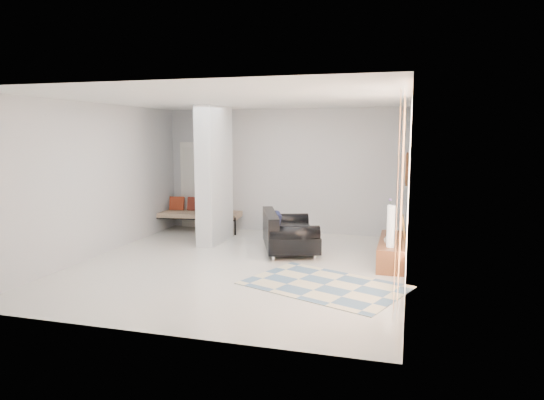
# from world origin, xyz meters

# --- Properties ---
(floor) EXTENTS (6.00, 6.00, 0.00)m
(floor) POSITION_xyz_m (0.00, 0.00, 0.00)
(floor) COLOR silver
(floor) RESTS_ON ground
(ceiling) EXTENTS (6.00, 6.00, 0.00)m
(ceiling) POSITION_xyz_m (0.00, 0.00, 2.80)
(ceiling) COLOR white
(ceiling) RESTS_ON wall_back
(wall_back) EXTENTS (6.00, 0.00, 6.00)m
(wall_back) POSITION_xyz_m (0.00, 3.00, 1.40)
(wall_back) COLOR #BBBCBF
(wall_back) RESTS_ON ground
(wall_front) EXTENTS (6.00, 0.00, 6.00)m
(wall_front) POSITION_xyz_m (0.00, -3.00, 1.40)
(wall_front) COLOR #BBBCBF
(wall_front) RESTS_ON ground
(wall_left) EXTENTS (0.00, 6.00, 6.00)m
(wall_left) POSITION_xyz_m (-2.75, 0.00, 1.40)
(wall_left) COLOR #BBBCBF
(wall_left) RESTS_ON ground
(wall_right) EXTENTS (0.00, 6.00, 6.00)m
(wall_right) POSITION_xyz_m (2.75, 0.00, 1.40)
(wall_right) COLOR #BBBCBF
(wall_right) RESTS_ON ground
(partition_column) EXTENTS (0.35, 1.20, 2.80)m
(partition_column) POSITION_xyz_m (-1.10, 1.60, 1.40)
(partition_column) COLOR silver
(partition_column) RESTS_ON floor
(hallway_door) EXTENTS (0.85, 0.06, 2.04)m
(hallway_door) POSITION_xyz_m (-2.10, 2.96, 1.02)
(hallway_door) COLOR white
(hallway_door) RESTS_ON floor
(curtain) EXTENTS (0.00, 2.55, 2.55)m
(curtain) POSITION_xyz_m (2.67, -1.15, 1.45)
(curtain) COLOR orange
(curtain) RESTS_ON wall_right
(wall_art) EXTENTS (0.04, 0.45, 0.55)m
(wall_art) POSITION_xyz_m (2.72, 0.90, 1.65)
(wall_art) COLOR #3B2010
(wall_art) RESTS_ON wall_right
(media_console) EXTENTS (0.45, 1.76, 0.80)m
(media_console) POSITION_xyz_m (2.52, 0.90, 0.20)
(media_console) COLOR brown
(media_console) RESTS_ON floor
(loveseat) EXTENTS (1.44, 1.83, 0.76)m
(loveseat) POSITION_xyz_m (0.54, 1.18, 0.35)
(loveseat) COLOR silver
(loveseat) RESTS_ON floor
(daybed) EXTENTS (2.00, 1.01, 0.77)m
(daybed) POSITION_xyz_m (-1.93, 2.62, 0.41)
(daybed) COLOR black
(daybed) RESTS_ON floor
(area_rug) EXTENTS (2.65, 2.23, 0.01)m
(area_rug) POSITION_xyz_m (1.60, -0.74, 0.01)
(area_rug) COLOR beige
(area_rug) RESTS_ON floor
(cylinder_lamp) EXTENTS (0.13, 0.13, 0.69)m
(cylinder_lamp) POSITION_xyz_m (2.50, 0.34, 0.74)
(cylinder_lamp) COLOR white
(cylinder_lamp) RESTS_ON media_console
(bronze_figurine) EXTENTS (0.13, 0.13, 0.23)m
(bronze_figurine) POSITION_xyz_m (2.47, 1.36, 0.52)
(bronze_figurine) COLOR #2F2115
(bronze_figurine) RESTS_ON media_console
(vase) EXTENTS (0.17, 0.17, 0.18)m
(vase) POSITION_xyz_m (2.47, 0.56, 0.49)
(vase) COLOR white
(vase) RESTS_ON media_console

